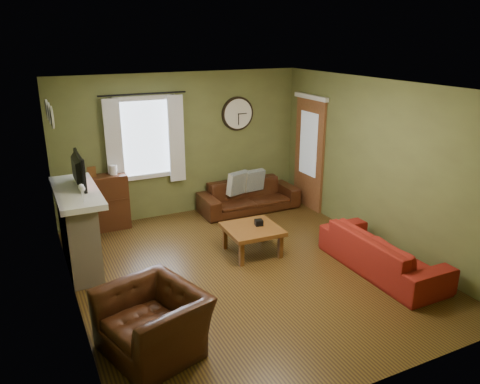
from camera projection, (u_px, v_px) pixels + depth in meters
name	position (u px, v px, depth m)	size (l,w,h in m)	color
floor	(246.00, 270.00, 6.73)	(4.60, 5.20, 0.00)	#442E12
ceiling	(247.00, 86.00, 5.90)	(4.60, 5.20, 0.00)	white
wall_left	(67.00, 211.00, 5.36)	(0.00, 5.20, 2.60)	#5D6433
wall_right	(378.00, 164.00, 7.26)	(0.00, 5.20, 2.60)	#5D6433
wall_back	(183.00, 145.00, 8.53)	(4.60, 0.00, 2.60)	#5D6433
wall_front	(379.00, 265.00, 4.10)	(4.60, 0.00, 2.60)	#5D6433
fireplace	(79.00, 232.00, 6.67)	(0.40, 1.40, 1.10)	#BFAA90
firebox	(94.00, 245.00, 6.83)	(0.04, 0.60, 0.55)	black
mantel	(76.00, 192.00, 6.49)	(0.58, 1.60, 0.08)	white
tv	(74.00, 174.00, 6.56)	(0.60, 0.08, 0.35)	black
tv_screen	(80.00, 170.00, 6.57)	(0.02, 0.62, 0.36)	#994C3F
medallion_left	(52.00, 117.00, 5.75)	(0.28, 0.28, 0.03)	white
medallion_mid	(49.00, 113.00, 6.05)	(0.28, 0.28, 0.03)	white
medallion_right	(47.00, 110.00, 6.34)	(0.28, 0.28, 0.03)	white
window_pane	(144.00, 138.00, 8.16)	(1.00, 0.02, 1.30)	silver
curtain_rod	(143.00, 94.00, 7.83)	(0.03, 0.03, 1.50)	black
curtain_left	(114.00, 145.00, 7.86)	(0.28, 0.04, 1.55)	silver
curtain_right	(176.00, 139.00, 8.32)	(0.28, 0.04, 1.55)	silver
wall_clock	(238.00, 114.00, 8.78)	(0.64, 0.06, 0.64)	white
door	(309.00, 154.00, 8.91)	(0.05, 0.90, 2.10)	brown
bookshelf	(104.00, 203.00, 8.00)	(0.81, 0.34, 0.96)	#401F0E
book	(99.00, 172.00, 8.09)	(0.16, 0.22, 0.02)	brown
sofa_brown	(249.00, 196.00, 8.95)	(1.90, 0.74, 0.55)	#36190C
pillow_left	(238.00, 183.00, 8.83)	(0.43, 0.13, 0.43)	gray
pillow_right	(254.00, 180.00, 9.00)	(0.41, 0.12, 0.41)	gray
sofa_red	(382.00, 252.00, 6.63)	(1.98, 0.77, 0.58)	maroon
armchair	(153.00, 322.00, 4.93)	(1.06, 0.92, 0.69)	#36190C
coffee_table	(252.00, 240.00, 7.19)	(0.80, 0.80, 0.43)	brown
tissue_box	(259.00, 227.00, 7.21)	(0.12, 0.12, 0.09)	black
wine_glass_a	(83.00, 195.00, 5.94)	(0.08, 0.08, 0.22)	white
wine_glass_b	(82.00, 192.00, 6.04)	(0.07, 0.07, 0.21)	white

